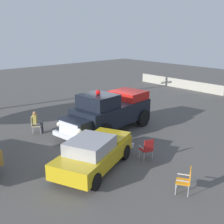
# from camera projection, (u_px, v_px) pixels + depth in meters

# --- Properties ---
(ground_plane) EXTENTS (60.00, 60.00, 0.00)m
(ground_plane) POSITION_uv_depth(u_px,v_px,m) (108.00, 127.00, 17.22)
(ground_plane) COLOR #514F4C
(vintage_fire_truck) EXTENTS (3.02, 6.18, 2.59)m
(vintage_fire_truck) POSITION_uv_depth(u_px,v_px,m) (109.00, 111.00, 16.33)
(vintage_fire_truck) COLOR black
(vintage_fire_truck) RESTS_ON ground
(classic_hot_rod) EXTENTS (3.44, 4.74, 1.46)m
(classic_hot_rod) POSITION_uv_depth(u_px,v_px,m) (94.00, 152.00, 11.93)
(classic_hot_rod) COLOR black
(classic_hot_rod) RESTS_ON ground
(lawn_chair_near_truck) EXTENTS (0.69, 0.69, 1.02)m
(lawn_chair_near_truck) POSITION_uv_depth(u_px,v_px,m) (34.00, 123.00, 16.10)
(lawn_chair_near_truck) COLOR #B7BABF
(lawn_chair_near_truck) RESTS_ON ground
(lawn_chair_by_car) EXTENTS (0.68, 0.68, 1.02)m
(lawn_chair_by_car) POSITION_uv_depth(u_px,v_px,m) (186.00, 179.00, 10.11)
(lawn_chair_by_car) COLOR #B7BABF
(lawn_chair_by_car) RESTS_ON ground
(lawn_chair_spare) EXTENTS (0.62, 0.62, 1.02)m
(lawn_chair_spare) POSITION_uv_depth(u_px,v_px,m) (147.00, 148.00, 12.74)
(lawn_chair_spare) COLOR #B7BABF
(lawn_chair_spare) RESTS_ON ground
(spectator_seated) EXTENTS (0.62, 0.65, 1.29)m
(spectator_seated) POSITION_uv_depth(u_px,v_px,m) (37.00, 121.00, 16.08)
(spectator_seated) COLOR #383842
(spectator_seated) RESTS_ON ground
(background_fence) EXTENTS (9.89, 0.12, 0.90)m
(background_fence) POSITION_uv_depth(u_px,v_px,m) (179.00, 83.00, 28.77)
(background_fence) COLOR #A8A393
(background_fence) RESTS_ON ground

